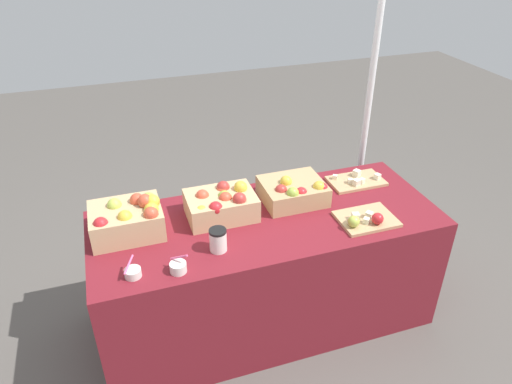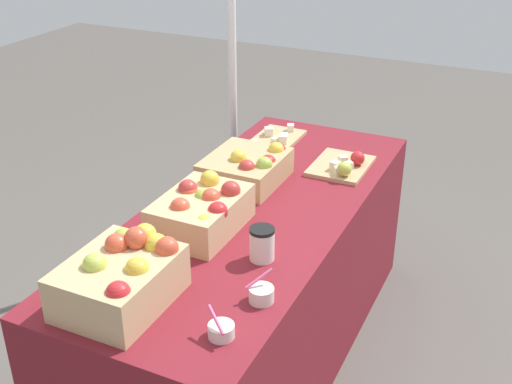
# 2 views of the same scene
# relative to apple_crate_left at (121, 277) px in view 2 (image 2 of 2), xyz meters

# --- Properties ---
(ground_plane) EXTENTS (10.00, 10.00, 0.00)m
(ground_plane) POSITION_rel_apple_crate_left_xyz_m (0.72, -0.10, -0.83)
(ground_plane) COLOR #56514C
(table) EXTENTS (1.90, 0.76, 0.74)m
(table) POSITION_rel_apple_crate_left_xyz_m (0.72, -0.10, -0.46)
(table) COLOR maroon
(table) RESTS_ON ground_plane
(apple_crate_left) EXTENTS (0.36, 0.29, 0.21)m
(apple_crate_left) POSITION_rel_apple_crate_left_xyz_m (0.00, 0.00, 0.00)
(apple_crate_left) COLOR tan
(apple_crate_left) RESTS_ON table
(apple_crate_middle) EXTENTS (0.37, 0.27, 0.18)m
(apple_crate_middle) POSITION_rel_apple_crate_left_xyz_m (0.49, -0.00, -0.01)
(apple_crate_middle) COLOR tan
(apple_crate_middle) RESTS_ON table
(apple_crate_right) EXTENTS (0.35, 0.30, 0.15)m
(apple_crate_right) POSITION_rel_apple_crate_left_xyz_m (0.92, 0.02, -0.03)
(apple_crate_right) COLOR tan
(apple_crate_right) RESTS_ON table
(cutting_board_front) EXTENTS (0.30, 0.24, 0.08)m
(cutting_board_front) POSITION_rel_apple_crate_left_xyz_m (1.20, -0.31, -0.07)
(cutting_board_front) COLOR tan
(cutting_board_front) RESTS_ON table
(cutting_board_back) EXTENTS (0.33, 0.20, 0.06)m
(cutting_board_back) POSITION_rel_apple_crate_left_xyz_m (1.37, 0.09, -0.08)
(cutting_board_back) COLOR tan
(cutting_board_back) RESTS_ON table
(sample_bowl_near) EXTENTS (0.09, 0.09, 0.10)m
(sample_bowl_near) POSITION_rel_apple_crate_left_xyz_m (0.18, -0.38, -0.06)
(sample_bowl_near) COLOR silver
(sample_bowl_near) RESTS_ON table
(sample_bowl_mid) EXTENTS (0.08, 0.09, 0.09)m
(sample_bowl_mid) POSITION_rel_apple_crate_left_xyz_m (-0.02, -0.35, -0.07)
(sample_bowl_mid) COLOR silver
(sample_bowl_mid) RESTS_ON table
(coffee_cup) EXTENTS (0.09, 0.09, 0.12)m
(coffee_cup) POSITION_rel_apple_crate_left_xyz_m (0.40, -0.29, -0.03)
(coffee_cup) COLOR silver
(coffee_cup) RESTS_ON table
(tent_pole) EXTENTS (0.04, 0.04, 2.01)m
(tent_pole) POSITION_rel_apple_crate_left_xyz_m (1.61, 0.44, 0.18)
(tent_pole) COLOR white
(tent_pole) RESTS_ON ground_plane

